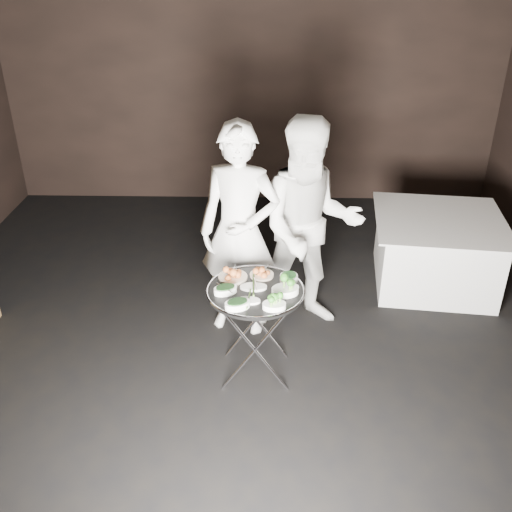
{
  "coord_description": "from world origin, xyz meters",
  "views": [
    {
      "loc": [
        0.21,
        -3.49,
        2.92
      ],
      "look_at": [
        0.12,
        0.13,
        0.95
      ],
      "focal_mm": 40.0,
      "sensor_mm": 36.0,
      "label": 1
    }
  ],
  "objects_px": {
    "waiter_left": "(240,232)",
    "dining_table": "(435,251)",
    "waiter_right": "(310,227)",
    "serving_tray": "(256,291)",
    "tray_stand": "(256,329)"
  },
  "relations": [
    {
      "from": "serving_tray",
      "to": "dining_table",
      "type": "xyz_separation_m",
      "value": [
        1.7,
        1.4,
        -0.4
      ]
    },
    {
      "from": "waiter_left",
      "to": "tray_stand",
      "type": "bearing_deg",
      "value": -65.45
    },
    {
      "from": "waiter_left",
      "to": "waiter_right",
      "type": "relative_size",
      "value": 0.99
    },
    {
      "from": "tray_stand",
      "to": "serving_tray",
      "type": "bearing_deg",
      "value": 180.0
    },
    {
      "from": "tray_stand",
      "to": "waiter_right",
      "type": "bearing_deg",
      "value": 59.69
    },
    {
      "from": "waiter_right",
      "to": "dining_table",
      "type": "distance_m",
      "value": 1.55
    },
    {
      "from": "waiter_right",
      "to": "dining_table",
      "type": "bearing_deg",
      "value": 21.97
    },
    {
      "from": "serving_tray",
      "to": "waiter_left",
      "type": "distance_m",
      "value": 0.68
    },
    {
      "from": "serving_tray",
      "to": "waiter_right",
      "type": "distance_m",
      "value": 0.86
    },
    {
      "from": "waiter_left",
      "to": "dining_table",
      "type": "height_order",
      "value": "waiter_left"
    },
    {
      "from": "serving_tray",
      "to": "waiter_right",
      "type": "height_order",
      "value": "waiter_right"
    },
    {
      "from": "waiter_right",
      "to": "waiter_left",
      "type": "bearing_deg",
      "value": -177.7
    },
    {
      "from": "waiter_right",
      "to": "dining_table",
      "type": "relative_size",
      "value": 1.53
    },
    {
      "from": "waiter_left",
      "to": "waiter_right",
      "type": "distance_m",
      "value": 0.57
    },
    {
      "from": "dining_table",
      "to": "waiter_left",
      "type": "bearing_deg",
      "value": -157.54
    }
  ]
}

